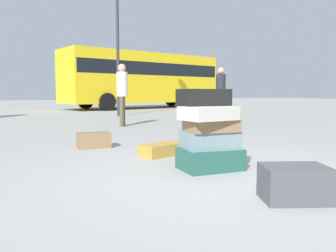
% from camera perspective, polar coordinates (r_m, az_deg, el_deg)
% --- Properties ---
extents(ground_plane, '(80.00, 80.00, 0.00)m').
position_cam_1_polar(ground_plane, '(3.92, 8.91, -8.40)').
color(ground_plane, '#9E9E99').
extents(suitcase_tower, '(0.80, 0.69, 0.99)m').
position_cam_1_polar(suitcase_tower, '(4.20, 6.81, -1.21)').
color(suitcase_tower, '#26594C').
rests_on(suitcase_tower, ground).
extents(suitcase_tan_upright_blue, '(0.75, 0.51, 0.18)m').
position_cam_1_polar(suitcase_tan_upright_blue, '(5.13, -0.88, -3.95)').
color(suitcase_tan_upright_blue, '#B28C33').
rests_on(suitcase_tan_upright_blue, ground).
extents(suitcase_charcoal_right_side, '(0.67, 0.58, 0.31)m').
position_cam_1_polar(suitcase_charcoal_right_side, '(3.22, 20.36, -8.95)').
color(suitcase_charcoal_right_side, '#4C4C51').
rests_on(suitcase_charcoal_right_side, ground).
extents(suitcase_brown_foreground_near, '(0.56, 0.35, 0.26)m').
position_cam_1_polar(suitcase_brown_foreground_near, '(5.98, -12.31, -2.33)').
color(suitcase_brown_foreground_near, olive).
rests_on(suitcase_brown_foreground_near, ground).
extents(suitcase_maroon_behind_tower, '(0.35, 0.44, 0.57)m').
position_cam_1_polar(suitcase_maroon_behind_tower, '(6.89, 4.68, 0.12)').
color(suitcase_maroon_behind_tower, maroon).
rests_on(suitcase_maroon_behind_tower, ground).
extents(person_bearded_onlooker, '(0.30, 0.32, 1.72)m').
position_cam_1_polar(person_bearded_onlooker, '(9.58, -7.66, 6.10)').
color(person_bearded_onlooker, brown).
rests_on(person_bearded_onlooker, ground).
extents(person_tourist_with_camera, '(0.30, 0.30, 1.72)m').
position_cam_1_polar(person_tourist_with_camera, '(10.94, 8.78, 6.07)').
color(person_tourist_with_camera, '#3F334C').
rests_on(person_tourist_with_camera, ground).
extents(parked_bus, '(9.94, 4.62, 3.15)m').
position_cam_1_polar(parked_bus, '(20.36, -4.09, 8.17)').
color(parked_bus, yellow).
rests_on(parked_bus, ground).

